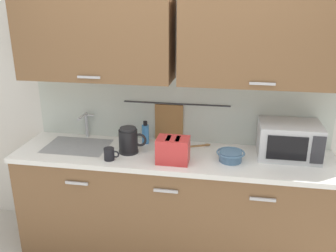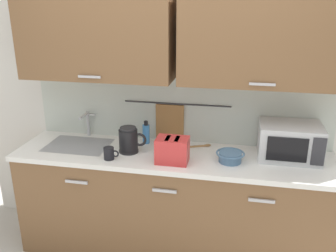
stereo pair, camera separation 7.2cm
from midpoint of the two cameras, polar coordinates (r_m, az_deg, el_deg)
counter_unit at (r=3.10m, az=1.17°, el=-11.87°), size 2.53×0.64×0.90m
back_wall_assembly at (r=2.92m, az=2.34°, el=8.69°), size 3.70×0.41×2.50m
sink_faucet at (r=3.26m, az=-11.96°, el=0.76°), size 0.09×0.17×0.22m
microwave at (r=2.93m, az=19.17°, el=-2.27°), size 0.46×0.35×0.27m
electric_kettle at (r=2.90m, az=-5.43°, el=-2.21°), size 0.23×0.16×0.21m
dish_soap_bottle at (r=3.07m, az=-2.78°, el=-1.16°), size 0.06×0.06×0.20m
mug_near_sink at (r=2.81m, az=-8.47°, el=-4.27°), size 0.12×0.08×0.09m
mixing_bowl at (r=2.78m, az=10.45°, el=-4.69°), size 0.21×0.21×0.08m
toaster at (r=2.72m, az=1.44°, el=-3.78°), size 0.26×0.17×0.19m
wooden_spoon at (r=3.03m, az=5.57°, el=-3.14°), size 0.26×0.13×0.01m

